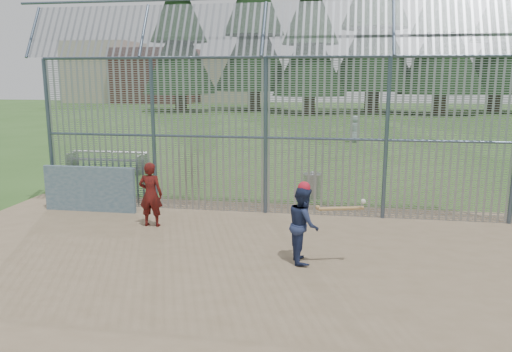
% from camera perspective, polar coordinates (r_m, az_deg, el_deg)
% --- Properties ---
extents(ground, '(120.00, 120.00, 0.00)m').
position_cam_1_polar(ground, '(9.87, -1.92, -9.71)').
color(ground, '#2D511E').
rests_on(ground, ground).
extents(dirt_infield, '(14.00, 10.00, 0.02)m').
position_cam_1_polar(dirt_infield, '(9.41, -2.53, -10.73)').
color(dirt_infield, '#756047').
rests_on(dirt_infield, ground).
extents(dugout_wall, '(2.50, 0.12, 1.20)m').
position_cam_1_polar(dugout_wall, '(13.86, -18.48, -1.42)').
color(dugout_wall, '#38566B').
rests_on(dugout_wall, dirt_infield).
extents(batter, '(0.70, 0.82, 1.48)m').
position_cam_1_polar(batter, '(9.62, 5.43, -5.52)').
color(batter, navy).
rests_on(batter, dirt_infield).
extents(onlooker, '(0.58, 0.39, 1.55)m').
position_cam_1_polar(onlooker, '(12.08, -11.95, -2.07)').
color(onlooker, maroon).
rests_on(onlooker, dirt_infield).
extents(bg_kid_standing, '(0.84, 0.73, 1.46)m').
position_cam_1_polar(bg_kid_standing, '(27.36, 11.23, 5.26)').
color(bg_kid_standing, gray).
rests_on(bg_kid_standing, ground).
extents(batting_gear, '(1.26, 0.41, 0.50)m').
position_cam_1_polar(batting_gear, '(9.41, 6.67, -1.94)').
color(batting_gear, red).
rests_on(batting_gear, ground).
extents(trash_can, '(0.56, 0.56, 0.82)m').
position_cam_1_polar(trash_can, '(14.73, 6.45, -1.12)').
color(trash_can, gray).
rests_on(trash_can, ground).
extents(bleacher, '(3.00, 0.95, 0.72)m').
position_cam_1_polar(bleacher, '(19.50, -16.69, 1.64)').
color(bleacher, slate).
rests_on(bleacher, ground).
extents(backstop_fence, '(20.09, 0.81, 5.30)m').
position_cam_1_polar(backstop_fence, '(12.52, 9.33, 5.78)').
color(backstop_fence, '#47566B').
rests_on(backstop_fence, ground).
extents(distant_buildings, '(26.50, 10.50, 8.00)m').
position_cam_1_polar(distant_buildings, '(70.13, -11.73, 11.22)').
color(distant_buildings, brown).
rests_on(distant_buildings, ground).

